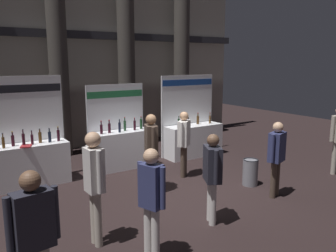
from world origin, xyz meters
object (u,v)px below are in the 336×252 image
object	(u,v)px
visitor_5	(151,196)
visitor_8	(151,146)
visitor_2	(212,170)
visitor_3	(94,179)
visitor_0	(277,153)
exhibitor_booth_2	(193,137)
exhibitor_booth_1	(121,146)
visitor_9	(184,138)
trash_bin	(250,172)
exhibitor_booth_0	(28,159)
visitor_7	(34,230)

from	to	relation	value
visitor_5	visitor_8	distance (m)	2.71
visitor_2	visitor_3	distance (m)	2.08
visitor_0	visitor_8	distance (m)	2.70
exhibitor_booth_2	visitor_2	bearing A→B (deg)	-122.92
exhibitor_booth_1	visitor_0	bearing A→B (deg)	-63.40
exhibitor_booth_2	visitor_9	xyz separation A→B (m)	(-1.38, -1.44, 0.40)
exhibitor_booth_2	visitor_8	xyz separation A→B (m)	(-2.60, -1.89, 0.46)
visitor_9	visitor_2	bearing A→B (deg)	25.18
trash_bin	exhibitor_booth_0	bearing A→B (deg)	146.68
exhibitor_booth_0	visitor_5	xyz separation A→B (m)	(0.83, -4.28, 0.37)
visitor_5	visitor_8	world-z (taller)	visitor_8
visitor_2	visitor_9	world-z (taller)	visitor_9
exhibitor_booth_2	visitor_2	world-z (taller)	exhibitor_booth_2
exhibitor_booth_0	visitor_2	xyz separation A→B (m)	(2.34, -3.86, 0.37)
visitor_5	exhibitor_booth_1	bearing A→B (deg)	-39.66
exhibitor_booth_1	visitor_9	size ratio (longest dim) A/B	1.36
trash_bin	visitor_3	xyz separation A→B (m)	(-4.06, -0.57, 0.78)
visitor_8	visitor_9	xyz separation A→B (m)	(1.22, 0.45, -0.06)
visitor_0	visitor_7	size ratio (longest dim) A/B	0.94
visitor_0	exhibitor_booth_0	bearing A→B (deg)	-58.54
visitor_5	visitor_9	size ratio (longest dim) A/B	1.01
visitor_3	trash_bin	bearing A→B (deg)	-84.49
exhibitor_booth_0	exhibitor_booth_1	xyz separation A→B (m)	(2.43, 0.05, -0.02)
visitor_3	exhibitor_booth_0	bearing A→B (deg)	2.70
visitor_3	visitor_7	bearing A→B (deg)	131.84
exhibitor_booth_2	visitor_0	bearing A→B (deg)	-98.13
visitor_7	visitor_8	bearing A→B (deg)	-146.62
visitor_8	visitor_3	bearing A→B (deg)	147.44
visitor_0	visitor_9	xyz separation A→B (m)	(-0.87, 2.17, 0.02)
visitor_3	visitor_7	size ratio (longest dim) A/B	1.06
exhibitor_booth_1	visitor_9	world-z (taller)	exhibitor_booth_1
exhibitor_booth_2	visitor_0	size ratio (longest dim) A/B	1.50
exhibitor_booth_0	trash_bin	xyz separation A→B (m)	(4.37, -2.87, -0.31)
visitor_9	visitor_0	bearing A→B (deg)	71.58
exhibitor_booth_2	visitor_8	world-z (taller)	exhibitor_booth_2
trash_bin	visitor_3	world-z (taller)	visitor_3
visitor_8	visitor_7	bearing A→B (deg)	149.90
exhibitor_booth_0	visitor_2	size ratio (longest dim) A/B	1.55
visitor_9	visitor_3	bearing A→B (deg)	-8.29
visitor_2	visitor_8	xyz separation A→B (m)	(-0.13, 1.91, 0.06)
exhibitor_booth_0	visitor_7	bearing A→B (deg)	-100.45
visitor_0	visitor_7	distance (m)	5.20
visitor_8	exhibitor_booth_0	bearing A→B (deg)	67.86
exhibitor_booth_1	visitor_9	bearing A→B (deg)	-57.28
visitor_0	visitor_3	bearing A→B (deg)	-21.29
visitor_8	visitor_9	world-z (taller)	visitor_8
trash_bin	visitor_8	world-z (taller)	visitor_8
visitor_8	trash_bin	bearing A→B (deg)	-93.72
visitor_2	visitor_5	world-z (taller)	visitor_5
exhibitor_booth_1	exhibitor_booth_0	bearing A→B (deg)	-178.85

